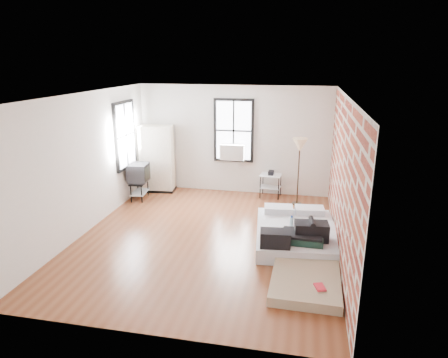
% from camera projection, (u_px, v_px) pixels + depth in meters
% --- Properties ---
extents(ground, '(6.00, 6.00, 0.00)m').
position_uv_depth(ground, '(207.00, 237.00, 7.97)').
color(ground, brown).
rests_on(ground, ground).
extents(room_shell, '(5.02, 6.02, 2.80)m').
position_uv_depth(room_shell, '(222.00, 149.00, 7.76)').
color(room_shell, silver).
rests_on(room_shell, ground).
extents(mattress_main, '(1.73, 2.21, 0.66)m').
position_uv_depth(mattress_main, '(296.00, 233.00, 7.75)').
color(mattress_main, white).
rests_on(mattress_main, ground).
extents(mattress_bare, '(1.10, 2.03, 0.43)m').
position_uv_depth(mattress_bare, '(305.00, 263.00, 6.69)').
color(mattress_bare, tan).
rests_on(mattress_bare, ground).
extents(wardrobe, '(0.93, 0.59, 1.76)m').
position_uv_depth(wardrobe, '(157.00, 159.00, 10.58)').
color(wardrobe, black).
rests_on(wardrobe, ground).
extents(side_table, '(0.56, 0.47, 0.70)m').
position_uv_depth(side_table, '(271.00, 179.00, 10.19)').
color(side_table, black).
rests_on(side_table, ground).
extents(floor_lamp, '(0.35, 0.35, 1.64)m').
position_uv_depth(floor_lamp, '(300.00, 148.00, 9.40)').
color(floor_lamp, black).
rests_on(floor_lamp, ground).
extents(tv_stand, '(0.51, 0.68, 0.92)m').
position_uv_depth(tv_stand, '(139.00, 174.00, 9.98)').
color(tv_stand, black).
rests_on(tv_stand, ground).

